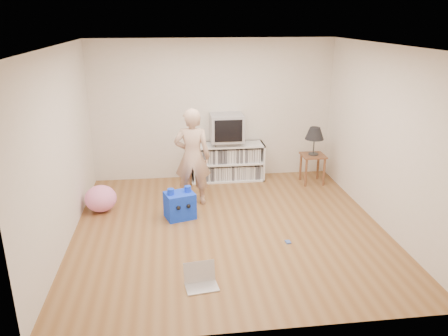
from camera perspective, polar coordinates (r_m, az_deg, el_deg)
name	(u,v)px	position (r m, az deg, el deg)	size (l,w,h in m)	color
ground	(229,228)	(6.51, 0.67, -7.82)	(4.50, 4.50, 0.00)	brown
walls	(229,143)	(6.03, 0.71, 3.25)	(4.52, 4.52, 2.60)	silver
ceiling	(230,46)	(5.81, 0.77, 15.68)	(4.50, 4.50, 0.01)	white
media_unit	(226,162)	(8.27, 0.32, 0.83)	(1.40, 0.45, 0.70)	white
dvd_deck	(227,142)	(8.14, 0.34, 3.37)	(0.45, 0.35, 0.07)	gray
crt_tv	(227,128)	(8.06, 0.34, 5.31)	(0.60, 0.53, 0.50)	#9B9BA0
side_table	(313,162)	(8.23, 11.51, 0.84)	(0.42, 0.42, 0.55)	brown
table_lamp	(315,134)	(8.09, 11.75, 4.37)	(0.34, 0.34, 0.52)	#333333
person	(192,157)	(7.08, -4.15, 1.44)	(0.59, 0.38, 1.61)	tan
laptop	(201,279)	(5.23, -3.08, -14.33)	(0.40, 0.34, 0.25)	silver
playing_cards	(288,242)	(6.17, 8.35, -9.54)	(0.07, 0.09, 0.02)	#4563B9
plush_blue	(180,205)	(6.77, -5.79, -4.82)	(0.51, 0.45, 0.50)	#0B35EA
plush_pink	(101,199)	(7.24, -15.80, -3.86)	(0.50, 0.50, 0.42)	pink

